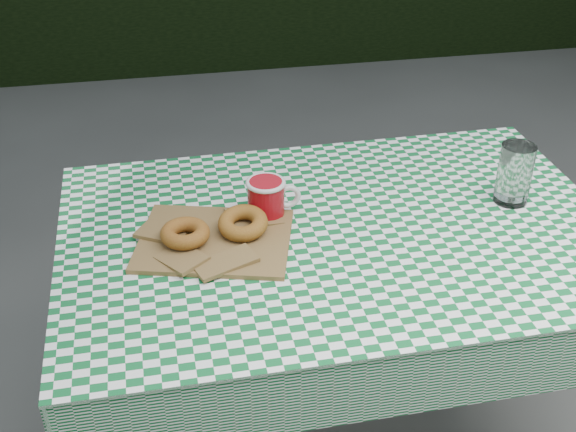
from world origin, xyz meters
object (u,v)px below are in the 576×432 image
Objects in this scene: table at (334,361)px; paper_bag at (215,239)px; coffee_mug at (266,199)px; drinking_glass at (515,174)px.

table is 0.47m from paper_bag.
table is at bearing -30.44° from coffee_mug.
coffee_mug is at bearing 151.78° from table.
table is 3.76× the size of paper_bag.
drinking_glass is (0.56, -0.04, 0.02)m from coffee_mug.
drinking_glass reaches higher than coffee_mug.
paper_bag is (-0.27, -0.00, 0.39)m from table.
drinking_glass is (0.41, 0.04, 0.45)m from table.
paper_bag is 1.95× the size of coffee_mug.
paper_bag reaches higher than table.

